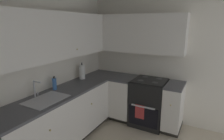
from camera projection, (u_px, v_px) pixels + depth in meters
The scene contains 13 objects.
wall_back at pixel (13, 77), 2.51m from camera, with size 4.28×0.05×2.47m, color silver.
wall_right at pixel (174, 62), 3.52m from camera, with size 0.05×3.47×2.47m, color silver.
lower_cabinets_back at pixel (59, 121), 2.93m from camera, with size 2.09×0.62×0.85m.
countertop_back at pixel (57, 95), 2.82m from camera, with size 3.30×0.60×0.04m, color #4C4C51.
lower_cabinets_right at pixel (143, 102), 3.65m from camera, with size 0.62×1.35×0.85m.
countertop_right at pixel (144, 81), 3.54m from camera, with size 0.60×1.35×0.03m.
oven_range at pixel (149, 102), 3.61m from camera, with size 0.68×0.62×1.04m.
upper_cabinets_back at pixel (36, 37), 2.54m from camera, with size 2.98×0.34×0.72m.
upper_cabinets_right at pixel (135, 34), 3.58m from camera, with size 0.32×1.90×0.72m.
sink at pixel (47, 102), 2.62m from camera, with size 0.58×0.40×0.10m.
faucet at pixel (35, 87), 2.67m from camera, with size 0.07×0.16×0.25m.
soap_bottle at pixel (54, 84), 3.00m from camera, with size 0.07×0.07×0.22m.
paper_towel_roll at pixel (82, 72), 3.58m from camera, with size 0.11×0.11×0.33m.
Camera 1 is at (-1.48, -0.62, 1.92)m, focal length 29.75 mm.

